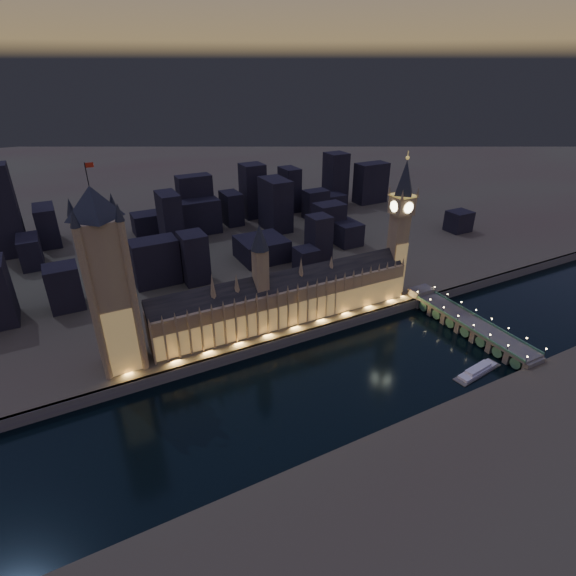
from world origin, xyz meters
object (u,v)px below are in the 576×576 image
palace_of_westminster (285,298)px  elizabeth_tower (401,218)px  westminster_bridge (466,324)px  victoria_tower (107,274)px  river_boat (478,370)px

palace_of_westminster → elizabeth_tower: (101.61, 0.18, 45.72)m
palace_of_westminster → elizabeth_tower: size_ratio=1.76×
palace_of_westminster → westminster_bridge: (118.18, -65.19, -20.38)m
elizabeth_tower → victoria_tower: bearing=180.0°
victoria_tower → elizabeth_tower: size_ratio=1.11×
river_boat → elizabeth_tower: bearing=81.8°
westminster_bridge → river_boat: size_ratio=2.83×
palace_of_westminster → westminster_bridge: size_ratio=1.79×
elizabeth_tower → river_boat: 128.19m
victoria_tower → elizabeth_tower: victoria_tower is taller
elizabeth_tower → westminster_bridge: (16.57, -65.37, -66.11)m
westminster_bridge → river_boat: (-31.90, -40.57, -4.43)m
river_boat → westminster_bridge: bearing=51.8°
river_boat → palace_of_westminster: bearing=129.2°
elizabeth_tower → river_boat: (-15.33, -105.94, -70.54)m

